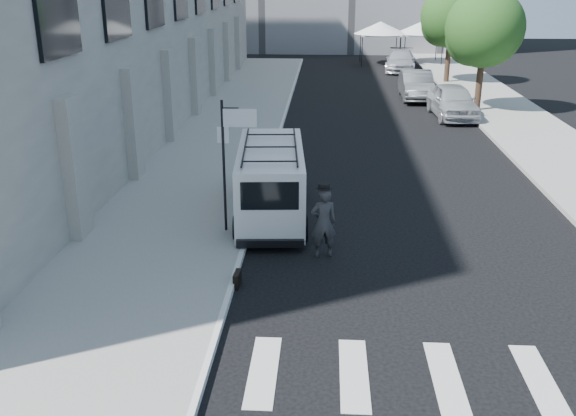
# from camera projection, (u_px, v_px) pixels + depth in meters

# --- Properties ---
(ground) EXTENTS (120.00, 120.00, 0.00)m
(ground) POSITION_uv_depth(u_px,v_px,m) (322.00, 293.00, 14.11)
(ground) COLOR black
(ground) RESTS_ON ground
(sidewalk_left) EXTENTS (4.50, 48.00, 0.15)m
(sidewalk_left) POSITION_uv_depth(u_px,v_px,m) (233.00, 125.00, 29.31)
(sidewalk_left) COLOR gray
(sidewalk_left) RESTS_ON ground
(sidewalk_right) EXTENTS (4.00, 56.00, 0.15)m
(sidewalk_right) POSITION_uv_depth(u_px,v_px,m) (504.00, 111.00, 32.31)
(sidewalk_right) COLOR gray
(sidewalk_right) RESTS_ON ground
(sign_pole) EXTENTS (1.03, 0.07, 3.50)m
(sign_pole) POSITION_uv_depth(u_px,v_px,m) (232.00, 139.00, 16.33)
(sign_pole) COLOR black
(sign_pole) RESTS_ON sidewalk_left
(tree_near) EXTENTS (3.80, 3.83, 6.03)m
(tree_near) POSITION_uv_depth(u_px,v_px,m) (482.00, 31.00, 31.20)
(tree_near) COLOR black
(tree_near) RESTS_ON ground
(tree_far) EXTENTS (3.80, 3.83, 6.03)m
(tree_far) POSITION_uv_depth(u_px,v_px,m) (449.00, 19.00, 39.63)
(tree_far) COLOR black
(tree_far) RESTS_ON ground
(tent_left) EXTENTS (4.00, 4.00, 3.20)m
(tent_left) POSITION_uv_depth(u_px,v_px,m) (381.00, 28.00, 48.56)
(tent_left) COLOR black
(tent_left) RESTS_ON ground
(tent_right) EXTENTS (4.00, 4.00, 3.20)m
(tent_right) POSITION_uv_depth(u_px,v_px,m) (422.00, 28.00, 48.84)
(tent_right) COLOR black
(tent_right) RESTS_ON ground
(businessman) EXTENTS (0.72, 0.55, 1.77)m
(businessman) POSITION_uv_depth(u_px,v_px,m) (324.00, 223.00, 15.67)
(businessman) COLOR #323234
(businessman) RESTS_ON ground
(briefcase) EXTENTS (0.14, 0.45, 0.34)m
(briefcase) POSITION_uv_depth(u_px,v_px,m) (237.00, 279.00, 14.38)
(briefcase) COLOR black
(briefcase) RESTS_ON ground
(suitcase) EXTENTS (0.29, 0.45, 1.22)m
(suitcase) POSITION_uv_depth(u_px,v_px,m) (251.00, 227.00, 16.91)
(suitcase) COLOR black
(suitcase) RESTS_ON ground
(cargo_van) EXTENTS (2.24, 5.57, 2.07)m
(cargo_van) POSITION_uv_depth(u_px,v_px,m) (271.00, 181.00, 18.21)
(cargo_van) COLOR silver
(cargo_van) RESTS_ON ground
(parked_car_a) EXTENTS (2.13, 4.80, 1.61)m
(parked_car_a) POSITION_uv_depth(u_px,v_px,m) (453.00, 101.00, 31.04)
(parked_car_a) COLOR #B3B6BC
(parked_car_a) RESTS_ON ground
(parked_car_b) EXTENTS (1.70, 4.70, 1.54)m
(parked_car_b) POSITION_uv_depth(u_px,v_px,m) (416.00, 85.00, 35.65)
(parked_car_b) COLOR #4C4F53
(parked_car_b) RESTS_ON ground
(parked_car_c) EXTENTS (2.67, 5.26, 1.46)m
(parked_car_c) POSITION_uv_depth(u_px,v_px,m) (401.00, 61.00, 45.88)
(parked_car_c) COLOR #B5B7BE
(parked_car_c) RESTS_ON ground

